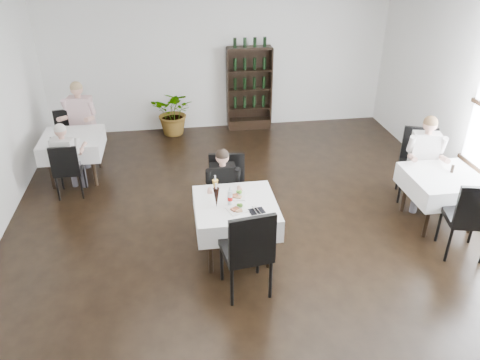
% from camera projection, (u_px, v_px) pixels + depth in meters
% --- Properties ---
extents(room_shell, '(9.00, 9.00, 9.00)m').
position_uv_depth(room_shell, '(260.00, 148.00, 5.58)').
color(room_shell, black).
rests_on(room_shell, ground).
extents(wine_shelf, '(0.90, 0.28, 1.75)m').
position_uv_depth(wine_shelf, '(249.00, 89.00, 9.71)').
color(wine_shelf, black).
rests_on(wine_shelf, ground).
extents(main_table, '(1.03, 1.03, 0.77)m').
position_uv_depth(main_table, '(236.00, 213.00, 5.96)').
color(main_table, black).
rests_on(main_table, ground).
extents(left_table, '(0.98, 0.98, 0.77)m').
position_uv_depth(left_table, '(73.00, 145.00, 7.81)').
color(left_table, black).
rests_on(left_table, ground).
extents(right_table, '(0.98, 0.98, 0.77)m').
position_uv_depth(right_table, '(442.00, 184.00, 6.61)').
color(right_table, black).
rests_on(right_table, ground).
extents(potted_tree, '(1.05, 0.98, 0.95)m').
position_uv_depth(potted_tree, '(174.00, 112.00, 9.59)').
color(potted_tree, '#226021').
rests_on(potted_tree, ground).
extents(main_chair_far, '(0.55, 0.55, 1.09)m').
position_uv_depth(main_chair_far, '(227.00, 188.00, 6.51)').
color(main_chair_far, black).
rests_on(main_chair_far, ground).
extents(main_chair_near, '(0.60, 0.60, 1.16)m').
position_uv_depth(main_chair_near, '(248.00, 248.00, 5.23)').
color(main_chair_near, black).
rests_on(main_chair_near, ground).
extents(left_chair_far, '(0.52, 0.53, 0.98)m').
position_uv_depth(left_chair_far, '(70.00, 134.00, 8.35)').
color(left_chair_far, black).
rests_on(left_chair_far, ground).
extents(left_chair_near, '(0.42, 0.42, 0.92)m').
position_uv_depth(left_chair_near, '(67.00, 167.00, 7.29)').
color(left_chair_near, black).
rests_on(left_chair_near, ground).
extents(right_chair_far, '(0.66, 0.66, 1.11)m').
position_uv_depth(right_chair_far, '(417.00, 159.00, 7.29)').
color(right_chair_far, black).
rests_on(right_chair_far, ground).
extents(right_chair_near, '(0.62, 0.62, 1.12)m').
position_uv_depth(right_chair_near, '(470.00, 215.00, 5.88)').
color(right_chair_near, black).
rests_on(right_chair_near, ground).
extents(diner_main, '(0.47, 0.47, 1.24)m').
position_uv_depth(diner_main, '(223.00, 186.00, 6.37)').
color(diner_main, '#46454D').
rests_on(diner_main, ground).
extents(diner_left_far, '(0.60, 0.63, 1.48)m').
position_uv_depth(diner_left_far, '(80.00, 117.00, 8.29)').
color(diner_left_far, '#46454D').
rests_on(diner_left_far, ground).
extents(diner_left_near, '(0.52, 0.55, 1.24)m').
position_uv_depth(diner_left_near, '(67.00, 153.00, 7.28)').
color(diner_left_near, '#46454D').
rests_on(diner_left_near, ground).
extents(diner_right_far, '(0.59, 0.63, 1.43)m').
position_uv_depth(diner_right_far, '(425.00, 155.00, 6.97)').
color(diner_right_far, '#46454D').
rests_on(diner_right_far, ground).
extents(plate_far, '(0.26, 0.26, 0.07)m').
position_uv_depth(plate_far, '(237.00, 196.00, 6.01)').
color(plate_far, white).
rests_on(plate_far, main_table).
extents(plate_near, '(0.28, 0.28, 0.07)m').
position_uv_depth(plate_near, '(237.00, 209.00, 5.72)').
color(plate_near, white).
rests_on(plate_near, main_table).
extents(pilsner_dark, '(0.08, 0.08, 0.34)m').
position_uv_depth(pilsner_dark, '(216.00, 198.00, 5.72)').
color(pilsner_dark, black).
rests_on(pilsner_dark, main_table).
extents(pilsner_lager, '(0.08, 0.08, 0.33)m').
position_uv_depth(pilsner_lager, '(215.00, 189.00, 5.92)').
color(pilsner_lager, gold).
rests_on(pilsner_lager, main_table).
extents(coke_bottle, '(0.06, 0.06, 0.25)m').
position_uv_depth(coke_bottle, '(230.00, 197.00, 5.80)').
color(coke_bottle, silver).
rests_on(coke_bottle, main_table).
extents(napkin_cutlery, '(0.21, 0.20, 0.02)m').
position_uv_depth(napkin_cutlery, '(257.00, 211.00, 5.70)').
color(napkin_cutlery, black).
rests_on(napkin_cutlery, main_table).
extents(pepper_mill, '(0.06, 0.06, 0.11)m').
position_uv_depth(pepper_mill, '(452.00, 169.00, 6.58)').
color(pepper_mill, black).
rests_on(pepper_mill, right_table).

